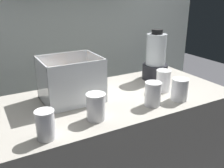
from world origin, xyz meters
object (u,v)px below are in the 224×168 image
object	(u,v)px
juice_cup_pomegranate_middle	(153,95)
juice_cup_beet_far_right	(163,82)
juice_cup_beet_right	(180,91)
blender_pitcher	(156,59)
juice_cup_beet_left	(96,108)
carrot_display_bin	(71,87)
juice_cup_orange_far_left	(46,126)

from	to	relation	value
juice_cup_pomegranate_middle	juice_cup_beet_far_right	distance (m)	0.23
juice_cup_beet_right	juice_cup_pomegranate_middle	bearing A→B (deg)	174.91
blender_pitcher	juice_cup_beet_left	xyz separation A→B (m)	(-0.61, -0.33, -0.08)
carrot_display_bin	juice_cup_orange_far_left	distance (m)	0.39
carrot_display_bin	juice_cup_pomegranate_middle	size ratio (longest dim) A/B	2.44
blender_pitcher	juice_cup_beet_left	distance (m)	0.70
juice_cup_beet_left	juice_cup_beet_right	world-z (taller)	juice_cup_beet_left
blender_pitcher	juice_cup_orange_far_left	xyz separation A→B (m)	(-0.86, -0.38, -0.08)
juice_cup_pomegranate_middle	blender_pitcher	bearing A→B (deg)	50.38
blender_pitcher	juice_cup_orange_far_left	bearing A→B (deg)	-155.84
blender_pitcher	juice_cup_pomegranate_middle	size ratio (longest dim) A/B	2.62
juice_cup_orange_far_left	juice_cup_beet_far_right	world-z (taller)	juice_cup_beet_far_right
blender_pitcher	juice_cup_beet_far_right	world-z (taller)	blender_pitcher
carrot_display_bin	juice_cup_pomegranate_middle	xyz separation A→B (m)	(0.35, -0.27, -0.02)
blender_pitcher	juice_cup_pomegranate_middle	xyz separation A→B (m)	(-0.28, -0.34, -0.08)
juice_cup_orange_far_left	juice_cup_pomegranate_middle	bearing A→B (deg)	4.47
blender_pitcher	carrot_display_bin	bearing A→B (deg)	-174.04
blender_pitcher	juice_cup_beet_right	size ratio (longest dim) A/B	2.73
juice_cup_beet_right	carrot_display_bin	bearing A→B (deg)	150.84
juice_cup_beet_left	juice_cup_pomegranate_middle	bearing A→B (deg)	-0.84
blender_pitcher	juice_cup_pomegranate_middle	world-z (taller)	blender_pitcher
juice_cup_orange_far_left	juice_cup_beet_right	distance (m)	0.75
blender_pitcher	juice_cup_beet_left	bearing A→B (deg)	-151.17
juice_cup_pomegranate_middle	juice_cup_beet_far_right	world-z (taller)	same
carrot_display_bin	juice_cup_pomegranate_middle	world-z (taller)	carrot_display_bin
juice_cup_orange_far_left	juice_cup_beet_right	xyz separation A→B (m)	(0.75, 0.03, -0.00)
juice_cup_pomegranate_middle	juice_cup_beet_right	size ratio (longest dim) A/B	1.04
juice_cup_beet_right	juice_cup_beet_far_right	size ratio (longest dim) A/B	0.96
juice_cup_orange_far_left	juice_cup_pomegranate_middle	distance (m)	0.58
blender_pitcher	juice_cup_orange_far_left	size ratio (longest dim) A/B	2.68
carrot_display_bin	juice_cup_beet_left	size ratio (longest dim) A/B	2.44
blender_pitcher	juice_cup_beet_right	distance (m)	0.38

